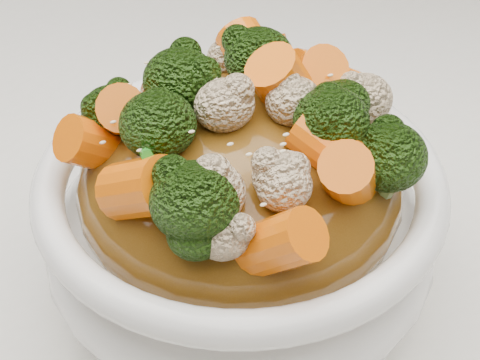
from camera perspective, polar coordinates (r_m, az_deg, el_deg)
name	(u,v)px	position (r m, az deg, el deg)	size (l,w,h in m)	color
tablecloth	(168,253)	(0.45, -5.57, -5.62)	(1.20, 0.80, 0.04)	white
bowl	(240,225)	(0.38, 0.00, -3.47)	(0.20, 0.20, 0.08)	white
sauce_base	(240,184)	(0.36, 0.00, -0.34)	(0.16, 0.16, 0.09)	brown
carrots	(240,85)	(0.33, 0.00, 7.38)	(0.16, 0.16, 0.05)	orange
broccoli	(240,87)	(0.33, 0.00, 7.25)	(0.16, 0.16, 0.04)	black
cauliflower	(240,90)	(0.33, 0.00, 6.97)	(0.16, 0.16, 0.03)	beige
scallions	(240,83)	(0.32, 0.00, 7.52)	(0.12, 0.12, 0.02)	#279221
sesame_seeds	(240,83)	(0.32, 0.00, 7.52)	(0.14, 0.14, 0.01)	beige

